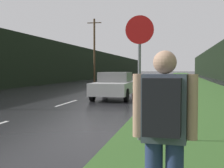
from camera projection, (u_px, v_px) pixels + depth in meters
grass_verge at (189, 83)px, 39.39m from camera, size 6.00×240.00×0.02m
lane_stripe_c at (67, 103)px, 15.34m from camera, size 0.12×3.00×0.01m
lane_stripe_d at (101, 93)px, 22.19m from camera, size 0.12×3.00×0.01m
lane_stripe_e at (119, 87)px, 29.03m from camera, size 0.12×3.00×0.01m
treeline_far_side at (86, 64)px, 52.44m from camera, size 2.00×140.00×5.05m
utility_pole_far at (94, 50)px, 38.89m from camera, size 1.80×0.24×7.96m
stop_sign at (139, 65)px, 7.14m from camera, size 0.65×0.07×2.89m
hitchhiker_with_backpack at (164, 131)px, 3.05m from camera, size 0.64×0.45×1.84m
car_passing_near at (115, 85)px, 17.44m from camera, size 1.99×4.62×1.50m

